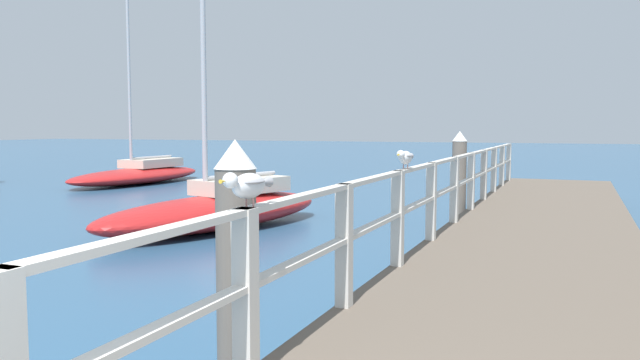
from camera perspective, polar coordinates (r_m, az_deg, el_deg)
pier_deck at (r=10.00m, az=19.33°, el=-5.49°), size 2.73×18.31×0.50m
pier_railing at (r=10.03m, az=12.13°, el=-0.17°), size 0.12×16.83×1.03m
dock_piling_near at (r=4.40m, az=-7.61°, el=-8.75°), size 0.29×0.29×1.92m
dock_piling_far at (r=12.68m, az=12.54°, el=0.08°), size 0.29×0.29×1.92m
seagull_foreground at (r=3.66m, az=-6.59°, el=-0.40°), size 0.20×0.48×0.21m
seagull_background at (r=7.02m, az=7.76°, el=2.10°), size 0.18×0.48×0.21m
boat_0 at (r=23.12m, az=-16.15°, el=0.55°), size 2.28×6.36×6.32m
boat_2 at (r=12.46m, az=-9.21°, el=-2.57°), size 3.16×5.78×6.61m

